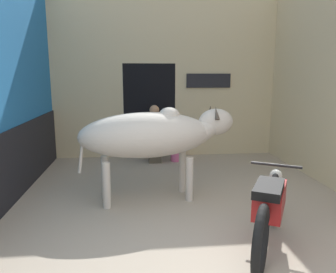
{
  "coord_description": "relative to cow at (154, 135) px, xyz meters",
  "views": [
    {
      "loc": [
        -0.7,
        -2.6,
        1.83
      ],
      "look_at": [
        -0.21,
        2.1,
        0.93
      ],
      "focal_mm": 35.0,
      "sensor_mm": 36.0,
      "label": 1
    }
  ],
  "objects": [
    {
      "name": "plastic_stool",
      "position": [
        0.59,
        2.11,
        -0.73
      ],
      "size": [
        0.3,
        0.3,
        0.46
      ],
      "color": "#DB6093",
      "rests_on": "ground_plane"
    },
    {
      "name": "wall_left_shopfront",
      "position": [
        -2.12,
        0.28,
        0.87
      ],
      "size": [
        0.25,
        4.67,
        3.81
      ],
      "color": "#236BAD",
      "rests_on": "ground_plane"
    },
    {
      "name": "motorcycle_near",
      "position": [
        1.14,
        -1.49,
        -0.52
      ],
      "size": [
        1.01,
        1.71,
        0.8
      ],
      "color": "black",
      "rests_on": "ground_plane"
    },
    {
      "name": "wall_back_with_doorway",
      "position": [
        0.31,
        2.87,
        0.64
      ],
      "size": [
        4.92,
        0.93,
        3.81
      ],
      "color": "beige",
      "rests_on": "ground_plane"
    },
    {
      "name": "cow",
      "position": [
        0.0,
        0.0,
        0.0
      ],
      "size": [
        2.34,
        0.94,
        1.38
      ],
      "color": "beige",
      "rests_on": "ground_plane"
    },
    {
      "name": "shopkeeper_seated",
      "position": [
        0.15,
        2.14,
        -0.33
      ],
      "size": [
        0.38,
        0.33,
        1.2
      ],
      "color": "brown",
      "rests_on": "ground_plane"
    }
  ]
}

